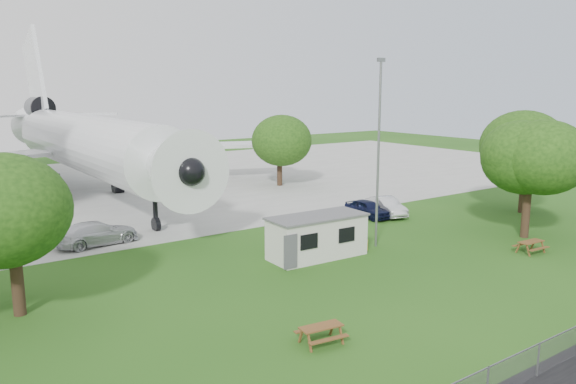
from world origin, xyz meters
TOP-DOWN VIEW (x-y plane):
  - ground at (0.00, 0.00)m, footprint 160.00×160.00m
  - concrete_apron at (0.00, 38.00)m, footprint 120.00×46.00m
  - airliner at (-2.00, 35.86)m, footprint 46.36×47.73m
  - site_cabin at (3.60, 6.61)m, footprint 6.80×2.94m
  - picnic_west at (-3.70, -2.87)m, footprint 1.98×1.72m
  - picnic_east at (15.15, -0.57)m, footprint 1.89×1.61m
  - lamp_mast at (8.20, 6.20)m, footprint 0.16×0.16m
  - tree_west_small at (-13.16, 7.48)m, footprint 6.84×6.84m
  - tree_east_front at (18.28, 1.83)m, footprint 6.46×6.46m
  - tree_east_back at (25.36, 6.51)m, footprint 6.94×6.94m
  - tree_far_apron at (16.23, 29.00)m, footprint 6.74×6.74m
  - car_ne_hatch at (13.53, 12.63)m, footprint 1.80×4.22m
  - car_ne_sedan at (15.30, 12.28)m, footprint 2.70×4.74m
  - car_apron_van at (-6.68, 17.16)m, footprint 5.62×2.72m

SIDE VIEW (x-z plane):
  - ground at x=0.00m, z-range 0.00..0.00m
  - picnic_west at x=-3.70m, z-range -0.38..0.38m
  - picnic_east at x=15.15m, z-range -0.38..0.38m
  - concrete_apron at x=0.00m, z-range 0.00..0.03m
  - car_ne_hatch at x=13.53m, z-range 0.00..1.42m
  - car_ne_sedan at x=15.30m, z-range 0.00..1.48m
  - car_apron_van at x=-6.68m, z-range 0.00..1.58m
  - site_cabin at x=3.60m, z-range 0.00..2.62m
  - tree_far_apron at x=16.23m, z-range 0.67..8.76m
  - tree_west_small at x=-13.16m, z-range 0.88..9.51m
  - airliner at x=-2.00m, z-range -3.57..14.11m
  - tree_east_back at x=25.36m, z-range 1.05..10.11m
  - tree_east_front at x=18.28m, z-range 1.30..10.38m
  - lamp_mast at x=8.20m, z-range 0.00..12.00m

